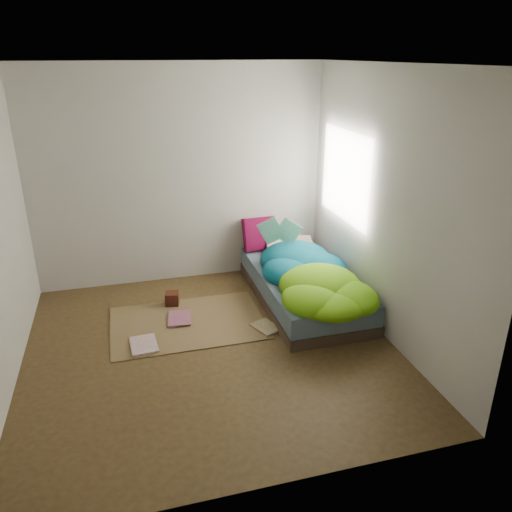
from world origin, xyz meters
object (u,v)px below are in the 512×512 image
Objects in this scene: pillow_magenta at (260,234)px; floor_book_b at (168,319)px; open_book at (280,223)px; bed at (303,287)px; wooden_box at (172,299)px; floor_book_a at (131,347)px.

pillow_magenta reaches higher than floor_book_b.
open_book is at bearing -76.00° from pillow_magenta.
floor_book_b is at bearing -134.54° from open_book.
open_book is (0.13, -0.43, 0.26)m from pillow_magenta.
floor_book_b is (-1.57, -0.08, -0.14)m from bed.
open_book is 2.95× the size of wooden_box.
pillow_magenta is 1.25× the size of floor_book_b.
wooden_box is at bearing 169.01° from bed.
floor_book_b is (0.41, 0.45, 0.00)m from floor_book_a.
floor_book_b is at bearing 44.19° from floor_book_a.
wooden_box is at bearing 84.36° from floor_book_b.
bed is 1.58m from floor_book_b.
wooden_box is 0.44× the size of floor_book_b.
floor_book_a is (-1.70, -1.41, -0.52)m from pillow_magenta.
floor_book_a is 1.05× the size of floor_book_b.
bed is 4.65× the size of open_book.
pillow_magenta is 1.70m from floor_book_b.
wooden_box reaches higher than floor_book_a.
floor_book_b is at bearing -145.60° from pillow_magenta.
floor_book_a is at bearing -123.84° from floor_book_b.
open_book reaches higher than floor_book_a.
floor_book_a is 0.61m from floor_book_b.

